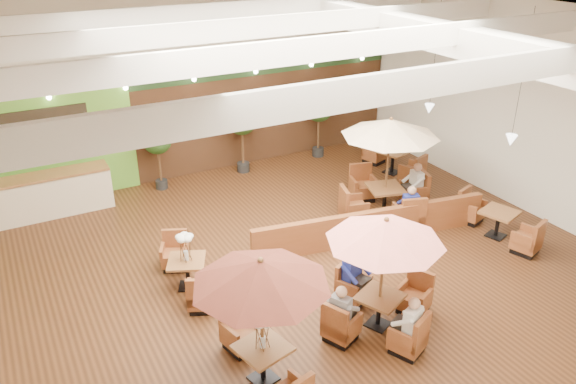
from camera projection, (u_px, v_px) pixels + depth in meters
room at (271, 96)px, 12.72m from camera, size 14.04×14.00×5.52m
service_counter at (53, 194)px, 15.10m from camera, size 3.00×0.75×1.18m
booth_divider at (372, 226)px, 13.81m from camera, size 6.12×1.23×0.85m
table_0 at (261, 290)px, 8.94m from camera, size 2.29×2.52×2.48m
table_1 at (384, 253)px, 10.36m from camera, size 2.51×2.51×2.41m
table_2 at (389, 150)px, 14.54m from camera, size 2.83×2.83×2.75m
table_3 at (187, 268)px, 12.03m from camera, size 1.03×2.49×1.47m
table_4 at (497, 224)px, 14.08m from camera, size 1.01×2.53×0.90m
table_5 at (392, 162)px, 17.72m from camera, size 1.07×2.68×0.95m
topiary_0 at (157, 142)px, 16.18m from camera, size 0.85×0.85×1.97m
topiary_1 at (242, 122)px, 17.26m from camera, size 0.95×0.95×2.20m
topiary_2 at (319, 110)px, 18.48m from camera, size 0.93×0.93×2.17m
diner_0 at (410, 319)px, 10.06m from camera, size 0.42×0.40×0.77m
diner_1 at (354, 270)px, 11.44m from camera, size 0.45×0.41×0.83m
diner_2 at (342, 307)px, 10.37m from camera, size 0.41×0.43×0.77m
diner_3 at (410, 203)px, 14.22m from camera, size 0.44×0.41×0.79m
diner_4 at (415, 181)px, 15.45m from camera, size 0.37×0.43×0.82m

